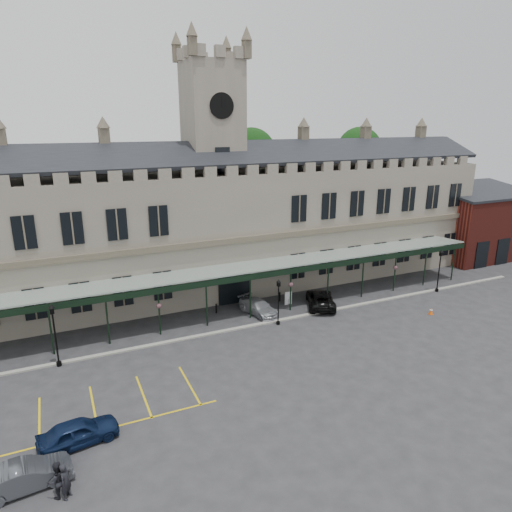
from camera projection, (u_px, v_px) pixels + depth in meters
name	position (u px, v px, depth m)	size (l,w,h in m)	color
ground	(289.00, 354.00, 34.04)	(140.00, 140.00, 0.00)	#28282B
station_building	(216.00, 226.00, 46.10)	(60.00, 10.36, 17.30)	#6E675B
clock_tower	(213.00, 159.00, 44.29)	(5.60, 5.60, 24.80)	#6E675B
canopy	(249.00, 291.00, 39.88)	(50.00, 4.10, 4.30)	#8C9E93
brick_annex	(477.00, 224.00, 57.68)	(12.40, 8.36, 9.23)	#5B1B15
kerb	(258.00, 324.00, 38.83)	(60.00, 0.40, 0.12)	gray
parking_markings	(95.00, 412.00, 27.18)	(16.00, 6.00, 0.01)	gold
tree_behind_mid	(251.00, 154.00, 55.41)	(6.00, 6.00, 16.00)	#332314
tree_behind_right	(359.00, 151.00, 61.76)	(6.00, 6.00, 16.00)	#332314
lamp_post_left	(54.00, 330.00, 31.58)	(0.45, 0.45, 4.73)	black
lamp_post_mid	(278.00, 298.00, 38.27)	(0.39, 0.39, 4.10)	black
lamp_post_right	(440.00, 267.00, 45.75)	(0.42, 0.42, 4.46)	black
traffic_cone	(431.00, 311.00, 40.92)	(0.39, 0.39, 0.62)	#EB5407
sign_board	(288.00, 298.00, 43.07)	(0.73, 0.08, 1.25)	black
bollard_left	(216.00, 309.00, 41.13)	(0.16, 0.16, 0.88)	black
bollard_right	(280.00, 297.00, 43.86)	(0.16, 0.16, 0.90)	black
car_left_a	(79.00, 432.00, 24.36)	(1.68, 4.18, 1.42)	#0D1A3A
car_left_b	(25.00, 476.00, 21.38)	(1.44, 4.13, 1.36)	#3C3F44
car_taxi	(258.00, 307.00, 40.95)	(1.81, 4.45, 1.29)	#A1A4A9
car_van	(320.00, 299.00, 42.59)	(2.37, 5.15, 1.43)	black
person_a	(66.00, 481.00, 20.78)	(0.65, 0.43, 1.79)	black
person_b	(57.00, 480.00, 20.82)	(0.89, 0.69, 1.83)	black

